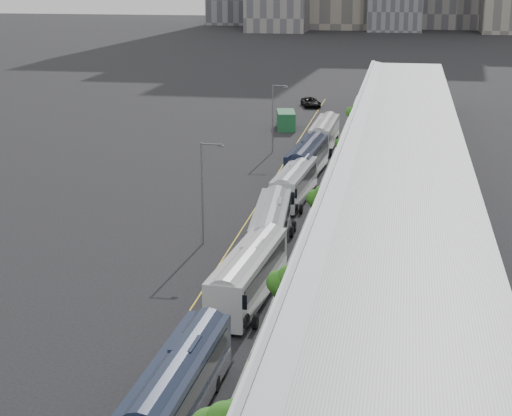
% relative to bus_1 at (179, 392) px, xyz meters
% --- Properties ---
extents(sidewalk, '(10.00, 170.00, 0.12)m').
position_rel_bus_1_xyz_m(sidewalk, '(7.35, 36.42, -1.55)').
color(sidewalk, gray).
rests_on(sidewalk, ground).
extents(lane_line, '(0.12, 160.00, 0.02)m').
position_rel_bus_1_xyz_m(lane_line, '(-3.15, 36.42, -1.60)').
color(lane_line, gold).
rests_on(lane_line, ground).
extents(depot, '(12.45, 160.40, 7.20)m').
position_rel_bus_1_xyz_m(depot, '(11.34, 36.42, 1.90)').
color(depot, gray).
rests_on(depot, ground).
extents(bus_1, '(3.11, 13.16, 3.82)m').
position_rel_bus_1_xyz_m(bus_1, '(0.00, 0.00, 0.00)').
color(bus_1, '#161E31').
rests_on(bus_1, ground).
extents(bus_2, '(3.78, 13.73, 3.96)m').
position_rel_bus_1_xyz_m(bus_2, '(0.64, 17.31, 0.06)').
color(bus_2, '#B2B2B4').
rests_on(bus_2, ground).
extents(bus_3, '(3.76, 13.71, 3.96)m').
position_rel_bus_1_xyz_m(bus_3, '(0.38, 29.44, 0.06)').
color(bus_3, gray).
rests_on(bus_3, ground).
extents(bus_4, '(3.45, 12.95, 3.74)m').
position_rel_bus_1_xyz_m(bus_4, '(0.38, 45.21, -0.03)').
color(bus_4, '#A5A9AF').
rests_on(bus_4, ground).
extents(bus_5, '(3.64, 14.02, 4.06)m').
position_rel_bus_1_xyz_m(bus_5, '(0.43, 56.06, 0.10)').
color(bus_5, black).
rests_on(bus_5, ground).
extents(bus_6, '(2.97, 13.40, 3.90)m').
position_rel_bus_1_xyz_m(bus_6, '(0.86, 72.42, 0.04)').
color(bus_6, '#BABABC').
rests_on(bus_6, ground).
extents(tree_1, '(2.25, 2.25, 4.42)m').
position_rel_bus_1_xyz_m(tree_1, '(4.03, 13.12, 1.66)').
color(tree_1, black).
rests_on(tree_1, ground).
extents(tree_2, '(2.14, 2.14, 4.27)m').
position_rel_bus_1_xyz_m(tree_2, '(4.08, 35.11, 1.57)').
color(tree_2, black).
rests_on(tree_2, ground).
extents(tree_3, '(1.60, 1.60, 3.93)m').
position_rel_bus_1_xyz_m(tree_3, '(4.35, 60.30, 1.48)').
color(tree_3, black).
rests_on(tree_3, ground).
extents(tree_4, '(1.99, 1.99, 4.18)m').
position_rel_bus_1_xyz_m(tree_4, '(4.16, 83.27, 1.55)').
color(tree_4, black).
rests_on(tree_4, ground).
extents(street_lamp_near, '(2.04, 0.22, 9.08)m').
position_rel_bus_1_xyz_m(street_lamp_near, '(-5.53, 29.72, 3.62)').
color(street_lamp_near, '#59595E').
rests_on(street_lamp_near, ground).
extents(street_lamp_far, '(2.04, 0.22, 8.86)m').
position_rel_bus_1_xyz_m(street_lamp_far, '(-5.37, 68.67, 3.51)').
color(street_lamp_far, '#59595E').
rests_on(street_lamp_far, ground).
extents(shipping_container, '(3.61, 6.20, 2.67)m').
position_rel_bus_1_xyz_m(shipping_container, '(-6.16, 85.62, -0.28)').
color(shipping_container, '#164A28').
rests_on(shipping_container, ground).
extents(suv, '(4.38, 6.47, 1.65)m').
position_rel_bus_1_xyz_m(suv, '(-4.78, 106.95, -0.79)').
color(suv, black).
rests_on(suv, ground).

